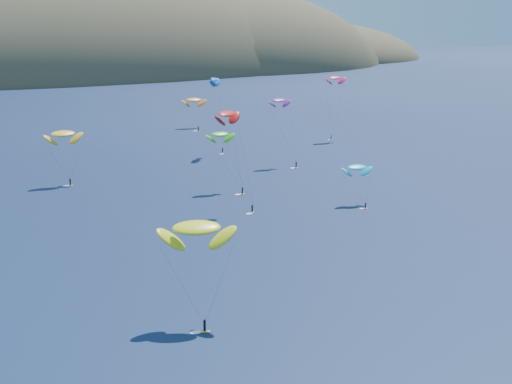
% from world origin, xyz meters
% --- Properties ---
extents(island, '(730.00, 300.00, 210.00)m').
position_xyz_m(island, '(39.40, 562.36, -10.74)').
color(island, '#3D3526').
rests_on(island, ground).
extents(kitesurfer_1, '(10.82, 7.18, 17.60)m').
position_xyz_m(kitesurfer_1, '(-34.81, 145.93, 14.60)').
color(kitesurfer_1, yellow).
rests_on(kitesurfer_1, ground).
extents(kitesurfer_2, '(13.23, 11.18, 18.80)m').
position_xyz_m(kitesurfer_2, '(-34.06, 40.79, 15.41)').
color(kitesurfer_2, yellow).
rests_on(kitesurfer_2, ground).
extents(kitesurfer_3, '(8.04, 10.60, 17.96)m').
position_xyz_m(kitesurfer_3, '(3.41, 119.30, 15.69)').
color(kitesurfer_3, yellow).
rests_on(kitesurfer_3, ground).
extents(kitesurfer_4, '(7.98, 8.82, 28.28)m').
position_xyz_m(kitesurfer_4, '(22.31, 168.43, 25.92)').
color(kitesurfer_4, yellow).
rests_on(kitesurfer_4, ground).
extents(kitesurfer_5, '(8.49, 8.91, 11.78)m').
position_xyz_m(kitesurfer_5, '(29.72, 90.05, 9.54)').
color(kitesurfer_5, yellow).
rests_on(kitesurfer_5, ground).
extents(kitesurfer_6, '(7.69, 10.89, 23.07)m').
position_xyz_m(kitesurfer_6, '(34.39, 142.95, 20.84)').
color(kitesurfer_6, yellow).
rests_on(kitesurfer_6, ground).
extents(kitesurfer_8, '(8.76, 4.52, 26.25)m').
position_xyz_m(kitesurfer_8, '(76.00, 175.61, 23.78)').
color(kitesurfer_8, yellow).
rests_on(kitesurfer_8, ground).
extents(kitesurfer_9, '(9.98, 10.23, 27.11)m').
position_xyz_m(kitesurfer_9, '(-3.37, 98.65, 24.52)').
color(kitesurfer_9, yellow).
rests_on(kitesurfer_9, ground).
extents(kitesurfer_11, '(10.57, 14.24, 14.63)m').
position_xyz_m(kitesurfer_11, '(36.22, 225.91, 11.75)').
color(kitesurfer_11, yellow).
rests_on(kitesurfer_11, ground).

